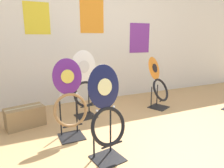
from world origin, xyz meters
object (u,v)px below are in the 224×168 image
Objects in this scene: toilet_seat_display_navy_moon at (107,114)px; storage_box at (25,117)px; toilet_seat_display_orange_sun at (158,85)px; toilet_seat_display_purple_note at (70,103)px; toilet_seat_display_white_plain at (85,85)px.

toilet_seat_display_navy_moon reaches higher than storage_box.
storage_box is (-2.06, 0.11, -0.26)m from toilet_seat_display_orange_sun.
toilet_seat_display_purple_note reaches higher than toilet_seat_display_orange_sun.
toilet_seat_display_white_plain is at bearing 57.61° from toilet_seat_display_purple_note.
toilet_seat_display_white_plain is 1.24m from toilet_seat_display_orange_sun.
storage_box is at bearing 179.96° from toilet_seat_display_white_plain.
toilet_seat_display_purple_note is 0.79m from storage_box.
storage_box is (-0.49, 0.54, -0.29)m from toilet_seat_display_purple_note.
toilet_seat_display_orange_sun is at bearing 15.52° from toilet_seat_display_purple_note.
toilet_seat_display_navy_moon is at bearing -96.55° from toilet_seat_display_white_plain.
toilet_seat_display_white_plain reaches higher than storage_box.
toilet_seat_display_purple_note is 0.65m from toilet_seat_display_white_plain.
toilet_seat_display_purple_note is 1.64m from toilet_seat_display_orange_sun.
toilet_seat_display_white_plain is at bearing 83.45° from toilet_seat_display_navy_moon.
toilet_seat_display_white_plain is 1.89× the size of storage_box.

